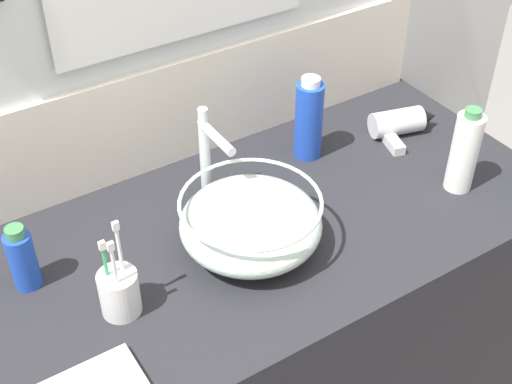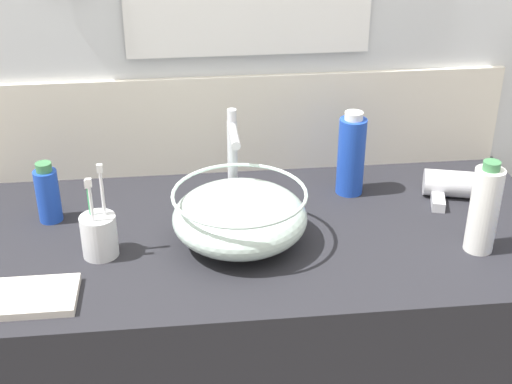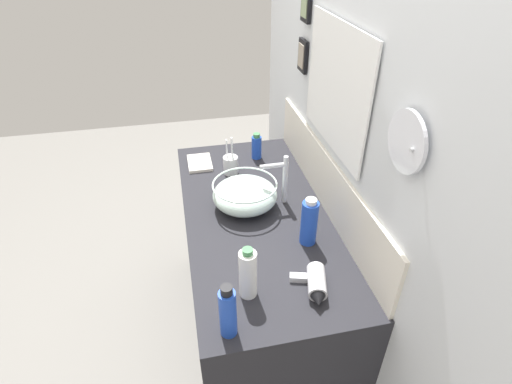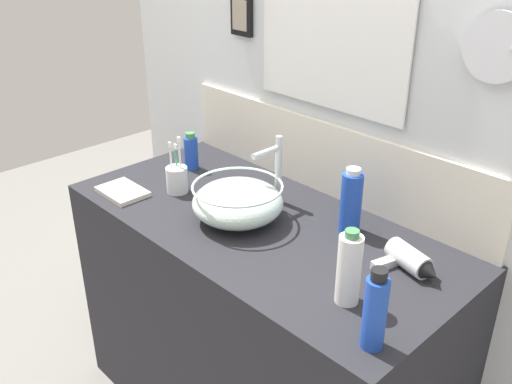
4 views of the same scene
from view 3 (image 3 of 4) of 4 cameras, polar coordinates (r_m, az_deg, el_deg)
name	(u,v)px [view 3 (image 3 of 4)]	position (r m, az deg, el deg)	size (l,w,h in m)	color
ground_plane	(257,332)	(2.44, 0.09, -19.42)	(6.00, 6.00, 0.00)	gray
vanity_counter	(257,280)	(2.10, 0.10, -12.41)	(1.35, 0.64, 0.88)	#232328
back_panel	(340,126)	(1.70, 11.93, 9.23)	(2.19, 0.10, 2.54)	silver
glass_bowl_sink	(245,194)	(1.81, -1.59, -0.35)	(0.29, 0.29, 0.12)	silver
faucet	(282,176)	(1.80, 3.72, 2.24)	(0.02, 0.13, 0.24)	silver
hair_drier	(316,284)	(1.46, 8.53, -12.91)	(0.19, 0.14, 0.07)	silver
toothbrush_cup	(231,164)	(2.06, -3.63, 3.94)	(0.08, 0.08, 0.21)	silver
spray_bottle	(228,312)	(1.29, -4.05, -16.73)	(0.05, 0.05, 0.21)	blue
shampoo_bottle	(248,274)	(1.39, -1.16, -11.57)	(0.06, 0.06, 0.21)	white
soap_dispenser	(309,222)	(1.60, 7.60, -4.29)	(0.07, 0.07, 0.21)	blue
lotion_bottle	(257,147)	(2.19, 0.08, 6.49)	(0.05, 0.05, 0.15)	blue
hand_towel	(200,163)	(2.18, -8.05, 4.15)	(0.18, 0.12, 0.02)	silver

